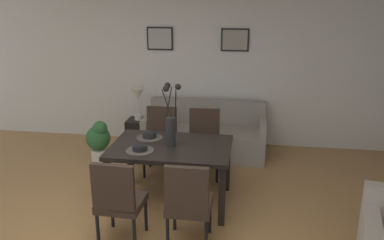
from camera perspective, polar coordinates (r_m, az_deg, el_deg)
name	(u,v)px	position (r m, az deg, el deg)	size (l,w,h in m)	color
back_wall_panel	(181,65)	(6.68, -1.59, 7.81)	(9.00, 0.10, 2.60)	silver
dining_table	(171,152)	(4.73, -2.99, -4.62)	(1.40, 0.95, 0.74)	black
dining_chair_near_left	(118,198)	(4.09, -10.46, -10.91)	(0.45, 0.45, 0.92)	#33261E
dining_chair_near_right	(161,137)	(5.64, -4.47, -2.43)	(0.46, 0.46, 0.92)	#33261E
dining_chair_far_left	(188,201)	(3.98, -0.52, -11.43)	(0.45, 0.45, 0.92)	#33261E
dining_chair_far_right	(204,140)	(5.53, 1.73, -2.81)	(0.47, 0.47, 0.92)	#33261E
centerpiece_vase	(171,122)	(4.60, -3.05, -0.35)	(0.21, 0.23, 0.73)	#232326
placemat_near_left	(140,150)	(4.58, -7.43, -4.31)	(0.32, 0.32, 0.01)	#4C4742
bowl_near_left	(140,147)	(4.56, -7.45, -3.88)	(0.17, 0.17, 0.07)	black
placemat_near_right	(150,137)	(4.96, -6.08, -2.50)	(0.32, 0.32, 0.01)	#4C4742
bowl_near_right	(149,135)	(4.95, -6.09, -2.09)	(0.17, 0.17, 0.07)	black
sofa	(205,136)	(6.34, 1.92, -2.28)	(1.86, 0.84, 0.80)	gray
side_table	(139,135)	(6.50, -7.53, -2.13)	(0.36, 0.36, 0.52)	black
table_lamp	(138,97)	(6.31, -7.76, 3.28)	(0.22, 0.22, 0.51)	beige
framed_picture_left	(160,39)	(6.62, -4.59, 11.49)	(0.43, 0.03, 0.37)	black
framed_picture_center	(235,40)	(6.45, 6.15, 11.29)	(0.44, 0.03, 0.36)	black
potted_plant	(99,140)	(6.07, -13.16, -2.77)	(0.36, 0.36, 0.67)	silver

